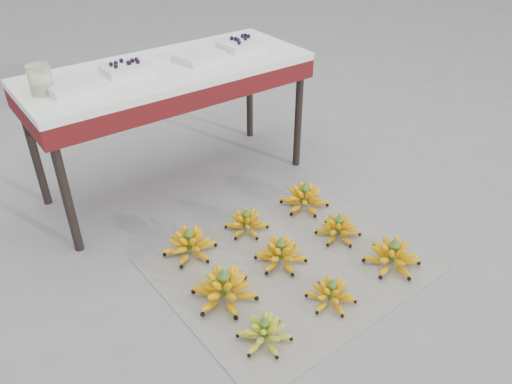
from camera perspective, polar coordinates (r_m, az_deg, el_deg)
ground at (r=2.63m, az=5.17°, el=-7.39°), size 60.00×60.00×0.00m
newspaper_mat at (r=2.58m, az=3.89°, el=-8.25°), size 1.28×1.09×0.01m
bunch_front_left at (r=2.19m, az=0.96°, el=-15.72°), size 0.29×0.29×0.14m
bunch_front_center at (r=2.37m, az=8.59°, el=-11.41°), size 0.24×0.24×0.14m
bunch_front_right at (r=2.62m, az=15.31°, el=-7.07°), size 0.28×0.28×0.17m
bunch_mid_left at (r=2.35m, az=-3.64°, el=-10.94°), size 0.32×0.32×0.19m
bunch_mid_center at (r=2.55m, az=2.84°, el=-7.05°), size 0.30×0.30×0.16m
bunch_mid_right at (r=2.75m, az=9.39°, el=-4.15°), size 0.29×0.29×0.15m
bunch_back_left at (r=2.62m, az=-7.57°, el=-5.93°), size 0.33×0.33×0.17m
bunch_back_center at (r=2.76m, az=-1.10°, el=-3.49°), size 0.24×0.24×0.14m
bunch_back_right at (r=2.95m, az=5.56°, el=-0.70°), size 0.34×0.34×0.17m
vendor_table at (r=2.93m, az=-9.88°, el=12.45°), size 1.61×0.64×0.77m
tray_far_left at (r=2.69m, az=-20.19°, el=11.45°), size 0.29×0.22×0.04m
tray_left at (r=2.84m, az=-14.63°, el=13.56°), size 0.25×0.18×0.06m
tray_right at (r=2.96m, az=-6.61°, el=15.16°), size 0.29×0.23×0.04m
tray_far_right at (r=3.16m, az=-1.69°, el=16.57°), size 0.28×0.21×0.07m
glass_jar at (r=2.67m, az=-23.41°, el=11.72°), size 0.14×0.14×0.14m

